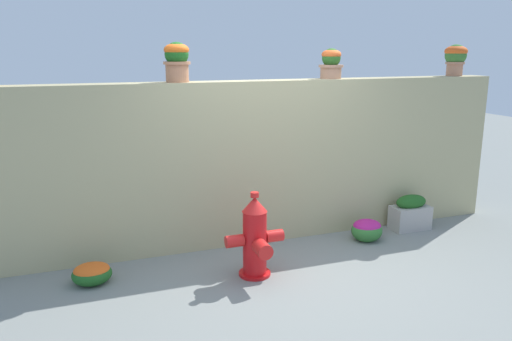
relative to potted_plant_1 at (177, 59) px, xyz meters
The scene contains 9 objects.
ground_plane 2.58m from the potted_plant_1, 49.58° to the right, with size 24.00×24.00×0.00m, color gray.
stone_wall 1.52m from the potted_plant_1, ahead, with size 6.31×0.32×1.89m, color tan.
potted_plant_1 is the anchor object (origin of this frame).
potted_plant_2 1.86m from the potted_plant_1, ahead, with size 0.29×0.29×0.35m.
potted_plant_3 3.70m from the potted_plant_1, ahead, with size 0.29×0.29×0.41m.
fire_hydrant 2.06m from the potted_plant_1, 61.37° to the right, with size 0.60×0.48×0.87m.
flower_bush_left 2.35m from the potted_plant_1, 150.47° to the right, with size 0.39×0.35×0.21m.
flower_bush_right 2.96m from the potted_plant_1, 13.72° to the right, with size 0.38×0.34×0.27m.
planter_box 3.45m from the potted_plant_1, ahead, with size 0.49×0.26×0.45m.
Camera 1 is at (-2.03, -4.30, 2.23)m, focal length 35.35 mm.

